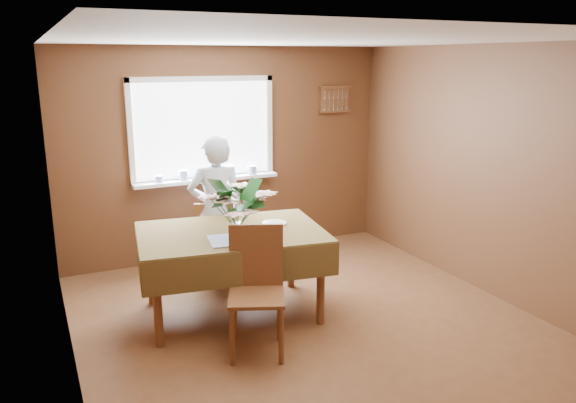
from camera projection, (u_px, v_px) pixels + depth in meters
name	position (u px, v px, depth m)	size (l,w,h in m)	color
floor	(314.00, 328.00, 5.05)	(4.50, 4.50, 0.00)	brown
ceiling	(318.00, 40.00, 4.43)	(4.50, 4.50, 0.00)	white
wall_back	(228.00, 154.00, 6.71)	(4.00, 4.00, 0.00)	brown
wall_front	(529.00, 289.00, 2.77)	(4.00, 4.00, 0.00)	brown
wall_left	(63.00, 222.00, 3.92)	(4.50, 4.50, 0.00)	brown
wall_right	(494.00, 173.00, 5.57)	(4.50, 4.50, 0.00)	brown
window_assembly	(205.00, 147.00, 6.52)	(1.72, 0.20, 1.22)	white
spoon_rack	(335.00, 99.00, 7.13)	(0.44, 0.05, 0.33)	brown
dining_table	(231.00, 241.00, 5.18)	(1.83, 1.38, 0.83)	brown
chair_far	(215.00, 237.00, 6.02)	(0.50, 0.50, 0.89)	brown
chair_near	(256.00, 285.00, 4.58)	(0.58, 0.58, 1.04)	brown
seated_woman	(216.00, 211.00, 5.87)	(0.58, 0.38, 1.60)	white
flower_bouquet	(236.00, 203.00, 4.87)	(0.57, 0.57, 0.49)	white
side_plate	(274.00, 223.00, 5.37)	(0.23, 0.23, 0.01)	white
table_knife	(254.00, 235.00, 5.00)	(0.02, 0.23, 0.00)	silver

